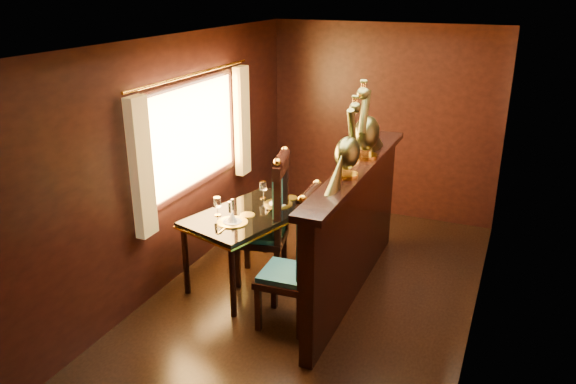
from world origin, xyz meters
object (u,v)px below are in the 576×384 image
chair_left (300,256)px  peacock_left (348,139)px  chair_right (273,216)px  peacock_right (367,118)px  dining_table (250,219)px

chair_left → peacock_left: bearing=50.5°
chair_right → peacock_left: size_ratio=2.04×
chair_left → peacock_right: 1.46m
dining_table → peacock_right: size_ratio=1.89×
chair_left → peacock_right: peacock_right is taller
dining_table → chair_left: size_ratio=1.09×
dining_table → peacock_left: 1.46m
peacock_right → dining_table: bearing=-158.0°
dining_table → chair_left: bearing=-19.3°
chair_left → peacock_right: bearing=70.9°
chair_left → chair_right: (-0.56, 0.67, 0.03)m
dining_table → peacock_left: peacock_left is taller
chair_right → peacock_left: bearing=-32.0°
chair_left → peacock_left: 1.10m
chair_right → peacock_left: 1.32m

